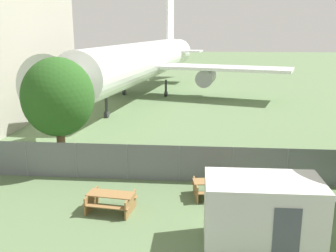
{
  "coord_description": "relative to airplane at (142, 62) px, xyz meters",
  "views": [
    {
      "loc": [
        1.06,
        -7.19,
        7.22
      ],
      "look_at": [
        -0.81,
        13.68,
        2.0
      ],
      "focal_mm": 42.0,
      "sensor_mm": 36.0,
      "label": 1
    }
  ],
  "objects": [
    {
      "name": "perimeter_fence",
      "position": [
        5.46,
        -23.47,
        -2.88
      ],
      "size": [
        56.07,
        0.07,
        1.8
      ],
      "color": "slate",
      "rests_on": "ground"
    },
    {
      "name": "airplane",
      "position": [
        0.0,
        0.0,
        0.0
      ],
      "size": [
        30.98,
        38.94,
        11.77
      ],
      "rotation": [
        0.0,
        0.0,
        -1.71
      ],
      "color": "white",
      "rests_on": "ground"
    },
    {
      "name": "portable_cabin",
      "position": [
        8.58,
        -29.07,
        -2.57
      ],
      "size": [
        3.86,
        2.26,
        2.4
      ],
      "rotation": [
        0.0,
        0.0,
        0.01
      ],
      "color": "silver",
      "rests_on": "ground"
    },
    {
      "name": "picnic_bench_near_cabin",
      "position": [
        2.89,
        -26.93,
        -3.3
      ],
      "size": [
        2.03,
        1.62,
        0.76
      ],
      "rotation": [
        0.0,
        0.0,
        -0.12
      ],
      "color": "olive",
      "rests_on": "ground"
    },
    {
      "name": "picnic_bench_open_grass",
      "position": [
        6.99,
        -25.2,
        -3.31
      ],
      "size": [
        1.81,
        1.62,
        0.76
      ],
      "rotation": [
        0.0,
        0.0,
        0.15
      ],
      "color": "olive",
      "rests_on": "ground"
    },
    {
      "name": "tree_near_hangar",
      "position": [
        -0.8,
        -22.27,
        0.05
      ],
      "size": [
        3.66,
        3.66,
        5.86
      ],
      "color": "brown",
      "rests_on": "ground"
    }
  ]
}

